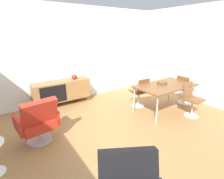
% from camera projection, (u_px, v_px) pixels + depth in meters
% --- Properties ---
extents(ground_plane, '(8.32, 8.32, 0.00)m').
position_uv_depth(ground_plane, '(120.00, 137.00, 3.48)').
color(ground_plane, '#9E7242').
extents(wall_back, '(6.80, 0.12, 2.80)m').
position_uv_depth(wall_back, '(69.00, 55.00, 5.07)').
color(wall_back, white).
rests_on(wall_back, ground_plane).
extents(wall_right, '(0.12, 5.60, 2.80)m').
position_uv_depth(wall_right, '(213.00, 57.00, 4.73)').
color(wall_right, white).
rests_on(wall_right, ground_plane).
extents(sideboard, '(1.60, 0.45, 0.72)m').
position_uv_depth(sideboard, '(62.00, 90.00, 4.93)').
color(sideboard, olive).
rests_on(sideboard, ground_plane).
extents(vase_cobalt, '(0.17, 0.17, 0.13)m').
position_uv_depth(vase_cobalt, '(74.00, 77.00, 5.04)').
color(vase_cobalt, maroon).
rests_on(vase_cobalt, sideboard).
extents(dining_table, '(1.60, 0.90, 0.74)m').
position_uv_depth(dining_table, '(165.00, 86.00, 4.44)').
color(dining_table, brown).
rests_on(dining_table, ground_plane).
extents(wooden_bowl_on_table, '(0.26, 0.26, 0.06)m').
position_uv_depth(wooden_bowl_on_table, '(162.00, 83.00, 4.49)').
color(wooden_bowl_on_table, brown).
rests_on(wooden_bowl_on_table, dining_table).
extents(dining_chair_back_left, '(0.42, 0.45, 0.86)m').
position_uv_depth(dining_chair_back_left, '(140.00, 91.00, 4.77)').
color(dining_chair_back_left, brown).
rests_on(dining_chair_back_left, ground_plane).
extents(dining_chair_front_right, '(0.43, 0.45, 0.86)m').
position_uv_depth(dining_chair_front_right, '(191.00, 98.00, 4.26)').
color(dining_chair_front_right, brown).
rests_on(dining_chair_front_right, ground_plane).
extents(dining_chair_far_end, '(0.43, 0.40, 0.86)m').
position_uv_depth(dining_chair_far_end, '(184.00, 89.00, 4.99)').
color(dining_chair_far_end, brown).
rests_on(dining_chair_far_end, ground_plane).
extents(lounge_chair_red, '(0.78, 0.73, 0.95)m').
position_uv_depth(lounge_chair_red, '(38.00, 120.00, 3.19)').
color(lounge_chair_red, red).
rests_on(lounge_chair_red, ground_plane).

